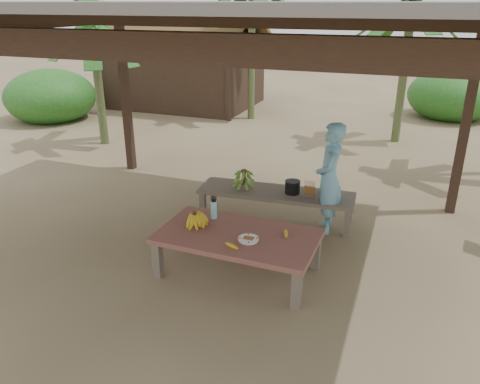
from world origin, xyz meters
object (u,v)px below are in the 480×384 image
at_px(plate, 248,239).
at_px(woman, 329,178).
at_px(bench, 276,195).
at_px(water_flask, 214,209).
at_px(cooking_pot, 292,187).
at_px(work_table, 238,239).
at_px(ripe_banana_bunch, 194,218).

xyz_separation_m(plate, woman, (0.58, 1.57, 0.24)).
bearing_deg(bench, plate, -88.27).
relative_size(water_flask, cooking_pot, 1.39).
bearing_deg(work_table, bench, 90.80).
relative_size(work_table, water_flask, 6.31).
bearing_deg(water_flask, woman, 44.75).
bearing_deg(cooking_pot, plate, -92.44).
relative_size(water_flask, woman, 0.19).
xyz_separation_m(cooking_pot, woman, (0.51, -0.06, 0.22)).
bearing_deg(cooking_pot, work_table, -98.91).
bearing_deg(ripe_banana_bunch, work_table, -4.10).
relative_size(bench, plate, 9.67).
height_order(water_flask, cooking_pot, water_flask).
bearing_deg(bench, work_table, -94.25).
xyz_separation_m(ripe_banana_bunch, plate, (0.73, -0.15, -0.07)).
bearing_deg(plate, cooking_pot, 87.56).
distance_m(ripe_banana_bunch, cooking_pot, 1.69).
bearing_deg(ripe_banana_bunch, water_flask, 61.01).
distance_m(ripe_banana_bunch, woman, 1.94).
xyz_separation_m(ripe_banana_bunch, water_flask, (0.14, 0.25, 0.03)).
relative_size(work_table, ripe_banana_bunch, 5.97).
distance_m(bench, woman, 0.83).
relative_size(cooking_pot, woman, 0.14).
bearing_deg(water_flask, ripe_banana_bunch, -118.99).
distance_m(plate, woman, 1.69).
bearing_deg(work_table, water_flask, 146.34).
xyz_separation_m(work_table, ripe_banana_bunch, (-0.56, 0.04, 0.16)).
bearing_deg(plate, water_flask, 145.58).
xyz_separation_m(plate, cooking_pot, (0.07, 1.63, 0.02)).
xyz_separation_m(bench, woman, (0.74, -0.05, 0.37)).
xyz_separation_m(ripe_banana_bunch, woman, (1.31, 1.42, 0.17)).
distance_m(bench, water_flask, 1.31).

